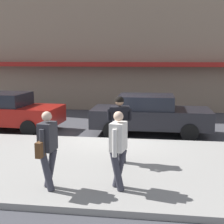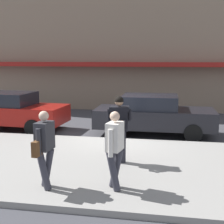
{
  "view_description": "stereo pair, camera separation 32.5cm",
  "coord_description": "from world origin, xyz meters",
  "views": [
    {
      "loc": [
        1.41,
        -10.82,
        2.92
      ],
      "look_at": [
        0.27,
        -2.62,
        1.49
      ],
      "focal_mm": 50.0,
      "sensor_mm": 36.0,
      "label": 1
    },
    {
      "loc": [
        1.73,
        -10.77,
        2.92
      ],
      "look_at": [
        0.27,
        -2.62,
        1.49
      ],
      "focal_mm": 50.0,
      "sensor_mm": 36.0,
      "label": 2
    }
  ],
  "objects": [
    {
      "name": "parked_sedan_mid",
      "position": [
        1.22,
        1.08,
        0.79
      ],
      "size": [
        4.5,
        1.94,
        1.54
      ],
      "color": "black",
      "rests_on": "ground"
    },
    {
      "name": "ground_plane",
      "position": [
        0.0,
        0.0,
        0.0
      ],
      "size": [
        80.0,
        80.0,
        0.0
      ],
      "primitive_type": "plane",
      "color": "#3D3D42"
    },
    {
      "name": "curb_paint_line",
      "position": [
        1.0,
        0.05,
        0.0
      ],
      "size": [
        28.0,
        0.12,
        0.01
      ],
      "primitive_type": "cube",
      "color": "silver",
      "rests_on": "ground"
    },
    {
      "name": "pedestrian_with_bag",
      "position": [
        -0.81,
        -4.73,
        1.11
      ],
      "size": [
        0.36,
        0.72,
        1.7
      ],
      "color": "#33333D",
      "rests_on": "sidewalk"
    },
    {
      "name": "pedestrian_in_light_coat",
      "position": [
        0.67,
        -4.5,
        1.11
      ],
      "size": [
        0.38,
        0.59,
        1.7
      ],
      "color": "#33333D",
      "rests_on": "sidewalk"
    },
    {
      "name": "parked_sedan_near",
      "position": [
        -4.64,
        1.02,
        0.79
      ],
      "size": [
        4.6,
        2.12,
        1.54
      ],
      "color": "maroon",
      "rests_on": "ground"
    },
    {
      "name": "sidewalk",
      "position": [
        1.0,
        -2.85,
        0.07
      ],
      "size": [
        32.0,
        5.3,
        0.14
      ],
      "primitive_type": "cube",
      "color": "gray",
      "rests_on": "ground"
    },
    {
      "name": "man_texting_on_phone",
      "position": [
        0.49,
        -2.77,
        1.25
      ],
      "size": [
        0.65,
        0.61,
        1.81
      ],
      "color": "#23232B",
      "rests_on": "sidewalk"
    }
  ]
}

